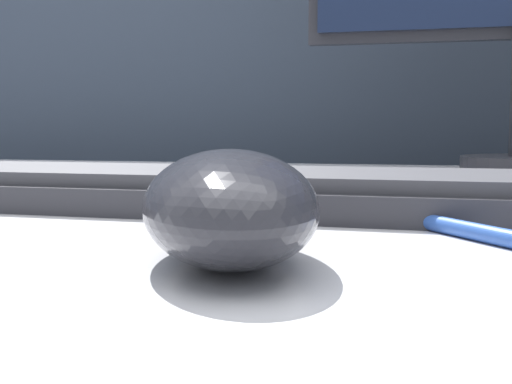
{
  "coord_description": "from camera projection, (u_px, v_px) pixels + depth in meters",
  "views": [
    {
      "loc": [
        0.01,
        -0.47,
        0.77
      ],
      "look_at": [
        -0.06,
        -0.18,
        0.74
      ],
      "focal_mm": 50.0,
      "sensor_mm": 36.0,
      "label": 1
    }
  ],
  "objects": [
    {
      "name": "keyboard",
      "position": [
        237.0,
        190.0,
        0.45
      ],
      "size": [
        0.46,
        0.15,
        0.02
      ],
      "rotation": [
        0.0,
        0.0,
        -0.03
      ],
      "color": "#28282D",
      "rests_on": "desk"
    },
    {
      "name": "computer_mouse_near",
      "position": [
        230.0,
        207.0,
        0.26
      ],
      "size": [
        0.1,
        0.14,
        0.04
      ],
      "rotation": [
        0.0,
        0.0,
        0.34
      ],
      "color": "#232328",
      "rests_on": "desk"
    },
    {
      "name": "partition_panel",
      "position": [
        436.0,
        140.0,
        1.08
      ],
      "size": [
        5.0,
        0.03,
        1.5
      ],
      "color": "#333D4C",
      "rests_on": "ground_plane"
    }
  ]
}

